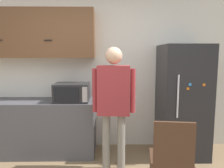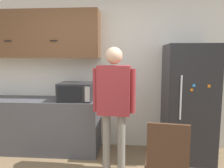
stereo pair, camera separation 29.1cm
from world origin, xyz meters
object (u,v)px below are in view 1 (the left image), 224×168
Objects in this scene: chair at (172,156)px; refrigerator at (182,101)px; microwave at (72,92)px; person at (114,97)px.

refrigerator is at bearing -105.10° from chair.
refrigerator is (1.76, 0.00, -0.14)m from microwave.
refrigerator reaches higher than chair.
refrigerator is at bearing 0.09° from microwave.
microwave is at bearing 147.01° from person.
microwave is 1.77m from refrigerator.
microwave is at bearing -34.42° from chair.
chair is (-0.50, -1.16, -0.37)m from refrigerator.
chair is at bearing -113.18° from refrigerator.
microwave is 0.82m from person.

